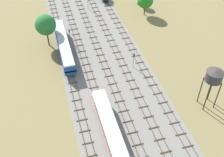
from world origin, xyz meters
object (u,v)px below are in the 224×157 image
object	(u,v)px
passenger_coach_far_left_near	(64,45)
signal_post_mid	(134,58)
signal_post_nearest	(69,34)
water_tower	(214,76)
diesel_railcar_left_nearest	(111,130)

from	to	relation	value
passenger_coach_far_left_near	signal_post_mid	size ratio (longest dim) A/B	4.89
passenger_coach_far_left_near	signal_post_nearest	bearing A→B (deg)	61.80
water_tower	signal_post_mid	distance (m)	20.80
passenger_coach_far_left_near	water_tower	bearing A→B (deg)	-45.28
diesel_railcar_left_nearest	passenger_coach_far_left_near	distance (m)	31.19
passenger_coach_far_left_near	signal_post_nearest	distance (m)	4.89
diesel_railcar_left_nearest	signal_post_mid	world-z (taller)	signal_post_mid
diesel_railcar_left_nearest	signal_post_nearest	distance (m)	35.22
passenger_coach_far_left_near	water_tower	distance (m)	39.28
passenger_coach_far_left_near	water_tower	world-z (taller)	water_tower
water_tower	signal_post_nearest	xyz separation A→B (m)	(-25.05, 31.91, -5.31)
diesel_railcar_left_nearest	signal_post_nearest	xyz separation A→B (m)	(-2.30, 35.14, 0.40)
passenger_coach_far_left_near	signal_post_mid	xyz separation A→B (m)	(16.11, -10.97, 0.29)
water_tower	signal_post_mid	size ratio (longest dim) A/B	2.20
diesel_railcar_left_nearest	signal_post_mid	bearing A→B (deg)	59.93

